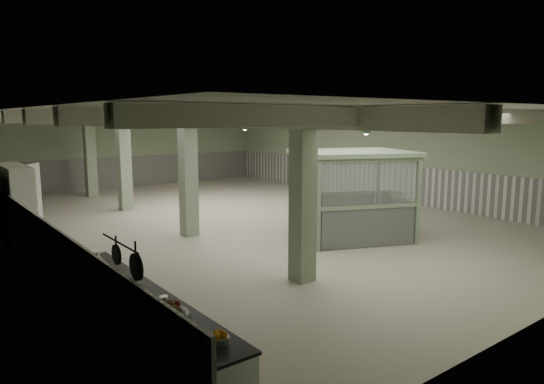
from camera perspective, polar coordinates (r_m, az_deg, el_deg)
floor at (r=16.51m, az=-3.59°, el=-3.19°), size 20.00×20.00×0.00m
ceiling at (r=16.16m, az=-3.71°, el=9.41°), size 14.00×20.00×0.02m
wall_back at (r=25.14m, az=-16.51°, el=4.70°), size 14.00×0.02×3.60m
wall_left at (r=13.66m, az=-28.83°, el=0.92°), size 0.02×20.00×3.60m
wall_right at (r=20.94m, az=12.50°, el=4.12°), size 0.02×20.00×3.60m
wainscot_left at (r=13.83m, az=-28.41°, el=-3.39°), size 0.05×19.90×1.50m
wainscot_right at (r=21.03m, az=12.37°, el=1.27°), size 0.05×19.90×1.50m
wainscot_back at (r=25.21m, az=-16.38°, el=2.32°), size 13.90×0.05×1.50m
girder at (r=14.91m, az=-11.80°, el=8.46°), size 0.45×19.90×0.40m
beam_a at (r=10.77m, az=19.36°, el=8.35°), size 13.90×0.35×0.32m
beam_b at (r=12.32m, az=9.50°, el=8.70°), size 13.90×0.35×0.32m
beam_c at (r=14.15m, az=2.00°, el=8.80°), size 13.90×0.35×0.32m
beam_d at (r=16.16m, az=-3.71°, el=8.77°), size 13.90×0.35×0.32m
beam_e at (r=18.29m, az=-8.12°, el=8.69°), size 13.90×0.35×0.32m
beam_f at (r=20.50m, az=-11.60°, el=8.59°), size 13.90×0.35×0.32m
beam_g at (r=22.77m, az=-14.39°, el=8.49°), size 13.90×0.35×0.32m
column_a at (r=9.99m, az=3.64°, el=-0.50°), size 0.42×0.42×3.60m
column_b at (r=14.11m, az=-9.83°, el=2.08°), size 0.42×0.42×3.60m
column_c at (r=18.66m, az=-17.01°, el=3.41°), size 0.42×0.42×3.60m
column_d at (r=22.44m, az=-20.63°, el=4.07°), size 0.42×0.42×3.60m
hook_rail at (r=6.37m, az=-17.51°, el=-5.74°), size 0.02×1.20×0.02m
pendant_front at (r=12.70m, az=11.01°, el=6.99°), size 0.44×0.44×0.22m
pendant_mid at (r=16.85m, az=-3.23°, el=7.51°), size 0.44×0.44×0.22m
pendant_back at (r=21.17m, az=-10.94°, el=7.61°), size 0.44×0.44×0.22m
prep_counter at (r=7.47m, az=-15.75°, el=-14.75°), size 0.87×4.96×0.91m
pitcher_near at (r=8.73m, az=-19.88°, el=-7.54°), size 0.21×0.23×0.26m
pitcher_far at (r=6.40m, az=-12.59°, el=-13.08°), size 0.26×0.27×0.28m
veg_colander at (r=6.37m, az=-11.59°, el=-13.53°), size 0.52×0.52×0.21m
orange_bowl at (r=5.66m, az=-6.26°, el=-17.01°), size 0.27×0.27×0.08m
skillet_near at (r=6.09m, az=-15.69°, el=-8.47°), size 0.05×0.34×0.34m
skillet_far at (r=6.69m, az=-17.83°, el=-7.02°), size 0.04×0.27×0.27m
walkin_cooler at (r=14.80m, az=-27.78°, el=-1.41°), size 1.01×2.30×2.11m
guard_booth at (r=13.88m, az=9.32°, el=1.57°), size 3.87×3.62×2.49m
filing_cabinet at (r=15.13m, az=13.88°, el=-2.20°), size 0.58×0.66×1.20m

